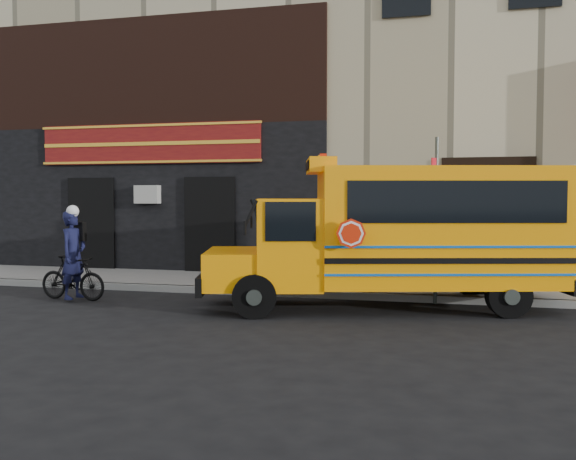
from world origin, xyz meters
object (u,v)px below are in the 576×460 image
(school_bus, at_px, (402,232))
(bicycle, at_px, (73,278))
(sign_pole, at_px, (436,213))
(cyclist, at_px, (73,257))

(school_bus, relative_size, bicycle, 4.59)
(sign_pole, height_order, bicycle, sign_pole)
(school_bus, distance_m, cyclist, 6.80)
(school_bus, bearing_deg, bicycle, -174.31)
(school_bus, bearing_deg, sign_pole, 50.93)
(cyclist, bearing_deg, sign_pole, -73.29)
(bicycle, xyz_separation_m, cyclist, (0.09, -0.09, 0.45))
(school_bus, relative_size, sign_pole, 2.13)
(sign_pole, xyz_separation_m, cyclist, (-7.35, -1.54, -0.93))
(bicycle, bearing_deg, school_bus, -79.86)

